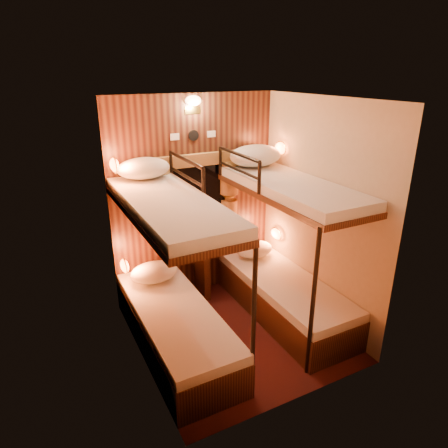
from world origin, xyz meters
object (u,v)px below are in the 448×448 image
bunk_left (174,299)px  table (202,265)px  bottle_right (210,238)px  bottle_left (200,241)px  bunk_right (284,270)px

bunk_left → table: bunk_left is taller
bunk_left → bottle_right: size_ratio=8.71×
bottle_left → bunk_right: bearing=-46.5°
bunk_right → bottle_left: bearing=133.5°
bunk_right → bottle_right: size_ratio=8.71×
bunk_left → bottle_right: bunk_left is taller
bunk_left → table: bearing=50.3°
bottle_left → bottle_right: bottle_left is taller
table → bottle_right: size_ratio=3.00×
table → bunk_left: bearing=-129.7°
bunk_right → bottle_right: bearing=123.7°
bottle_left → bottle_right: 0.18m
bunk_left → bunk_right: same height
bunk_right → bottle_right: (-0.53, 0.80, 0.19)m
bottle_right → bunk_left: bearing=-133.7°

